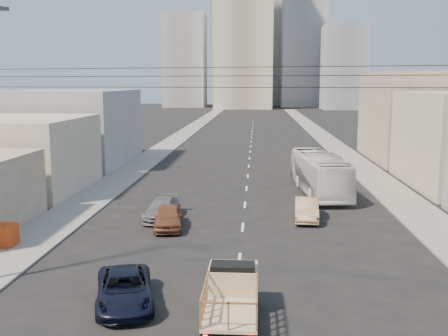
# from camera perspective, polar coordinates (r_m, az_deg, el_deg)

# --- Properties ---
(ground) EXTENTS (420.00, 420.00, 0.00)m
(ground) POSITION_cam_1_polar(r_m,az_deg,el_deg) (19.32, 0.88, -17.71)
(ground) COLOR black
(ground) RESTS_ON ground
(sidewalk_left) EXTENTS (3.50, 180.00, 0.12)m
(sidewalk_left) POSITION_cam_1_polar(r_m,az_deg,el_deg) (88.53, -4.61, 3.55)
(sidewalk_left) COLOR slate
(sidewalk_left) RESTS_ON ground
(sidewalk_right) EXTENTS (3.50, 180.00, 0.12)m
(sidewalk_right) POSITION_cam_1_polar(r_m,az_deg,el_deg) (88.32, 10.69, 3.40)
(sidewalk_right) COLOR slate
(sidewalk_right) RESTS_ON ground
(lane_dashes) EXTENTS (0.15, 104.00, 0.01)m
(lane_dashes) POSITION_cam_1_polar(r_m,az_deg,el_deg) (70.75, 2.89, 2.10)
(lane_dashes) COLOR silver
(lane_dashes) RESTS_ON ground
(flatbed_pickup) EXTENTS (1.95, 4.41, 1.90)m
(flatbed_pickup) POSITION_cam_1_polar(r_m,az_deg,el_deg) (19.91, 0.85, -13.38)
(flatbed_pickup) COLOR tan
(flatbed_pickup) RESTS_ON ground
(navy_pickup) EXTENTS (3.30, 5.11, 1.31)m
(navy_pickup) POSITION_cam_1_polar(r_m,az_deg,el_deg) (21.71, -10.78, -12.84)
(navy_pickup) COLOR black
(navy_pickup) RESTS_ON ground
(city_bus) EXTENTS (3.85, 11.90, 3.26)m
(city_bus) POSITION_cam_1_polar(r_m,az_deg,el_deg) (42.64, 10.33, -0.55)
(city_bus) COLOR silver
(city_bus) RESTS_ON ground
(sedan_brown) EXTENTS (2.17, 4.29, 1.40)m
(sedan_brown) POSITION_cam_1_polar(r_m,az_deg,el_deg) (32.12, -6.07, -5.35)
(sedan_brown) COLOR brown
(sedan_brown) RESTS_ON ground
(sedan_tan) EXTENTS (1.76, 4.31, 1.39)m
(sedan_tan) POSITION_cam_1_polar(r_m,az_deg,el_deg) (34.36, 8.97, -4.45)
(sedan_tan) COLOR tan
(sedan_tan) RESTS_ON ground
(sedan_grey) EXTENTS (1.99, 4.61, 1.32)m
(sedan_grey) POSITION_cam_1_polar(r_m,az_deg,el_deg) (34.37, -6.74, -4.46)
(sedan_grey) COLOR slate
(sedan_grey) RESTS_ON ground
(overhead_wires) EXTENTS (23.01, 5.02, 0.72)m
(overhead_wires) POSITION_cam_1_polar(r_m,az_deg,el_deg) (18.72, 1.17, 9.89)
(overhead_wires) COLOR black
(overhead_wires) RESTS_ON ground
(bldg_right_far) EXTENTS (12.00, 16.00, 10.00)m
(bldg_right_far) POSITION_cam_1_polar(r_m,az_deg,el_deg) (64.26, 21.04, 5.26)
(bldg_right_far) COLOR gray
(bldg_right_far) RESTS_ON ground
(bldg_left_mid) EXTENTS (11.00, 12.00, 6.00)m
(bldg_left_mid) POSITION_cam_1_polar(r_m,az_deg,el_deg) (46.07, -21.92, 1.38)
(bldg_left_mid) COLOR #AEA28C
(bldg_left_mid) RESTS_ON ground
(bldg_left_far) EXTENTS (12.00, 16.00, 8.00)m
(bldg_left_far) POSITION_cam_1_polar(r_m,az_deg,el_deg) (59.94, -16.29, 4.30)
(bldg_left_far) COLOR gray
(bldg_left_far) RESTS_ON ground
(high_rise_tower) EXTENTS (20.00, 20.00, 60.00)m
(high_rise_tower) POSITION_cam_1_polar(r_m,az_deg,el_deg) (188.47, 2.16, 15.67)
(high_rise_tower) COLOR tan
(high_rise_tower) RESTS_ON ground
(midrise_ne) EXTENTS (16.00, 16.00, 40.00)m
(midrise_ne) POSITION_cam_1_polar(r_m,az_deg,el_deg) (203.25, 8.61, 12.28)
(midrise_ne) COLOR gray
(midrise_ne) RESTS_ON ground
(midrise_nw) EXTENTS (15.00, 15.00, 34.00)m
(midrise_nw) POSITION_cam_1_polar(r_m,az_deg,el_deg) (199.19, -4.26, 11.55)
(midrise_nw) COLOR gray
(midrise_nw) RESTS_ON ground
(midrise_back) EXTENTS (18.00, 18.00, 44.00)m
(midrise_back) POSITION_cam_1_polar(r_m,az_deg,el_deg) (217.67, 5.04, 12.66)
(midrise_back) COLOR gray
(midrise_back) RESTS_ON ground
(midrise_east) EXTENTS (14.00, 14.00, 28.00)m
(midrise_east) POSITION_cam_1_polar(r_m,az_deg,el_deg) (184.61, 12.88, 10.61)
(midrise_east) COLOR gray
(midrise_east) RESTS_ON ground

